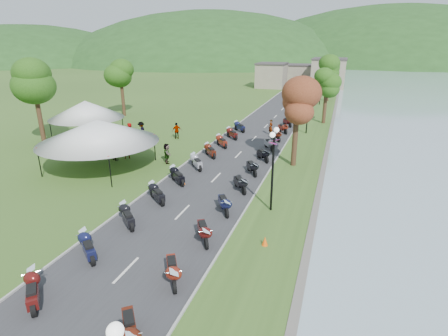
% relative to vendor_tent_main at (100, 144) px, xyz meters
% --- Properties ---
extents(road, '(7.00, 120.00, 0.02)m').
position_rel_vendor_tent_main_xyz_m(road, '(9.54, 18.90, -1.99)').
color(road, '#353538').
rests_on(road, ground).
extents(hills_backdrop, '(360.00, 120.00, 76.00)m').
position_rel_vendor_tent_main_xyz_m(hills_backdrop, '(9.54, 178.90, -2.00)').
color(hills_backdrop, '#285621').
rests_on(hills_backdrop, ground).
extents(far_building, '(18.00, 16.00, 5.00)m').
position_rel_vendor_tent_main_xyz_m(far_building, '(7.54, 63.90, 0.50)').
color(far_building, gray).
rests_on(far_building, ground).
extents(moto_row_left, '(2.60, 41.56, 1.10)m').
position_rel_vendor_tent_main_xyz_m(moto_row_left, '(7.31, -4.28, -1.45)').
color(moto_row_left, '#331411').
rests_on(moto_row_left, ground).
extents(moto_row_right, '(2.60, 46.87, 1.10)m').
position_rel_vendor_tent_main_xyz_m(moto_row_right, '(11.94, 4.31, -1.45)').
color(moto_row_right, '#331411').
rests_on(moto_row_right, ground).
extents(vendor_tent_main, '(6.28, 6.28, 4.00)m').
position_rel_vendor_tent_main_xyz_m(vendor_tent_main, '(0.00, 0.00, 0.00)').
color(vendor_tent_main, silver).
rests_on(vendor_tent_main, ground).
extents(vendor_tent_side, '(5.05, 5.05, 4.00)m').
position_rel_vendor_tent_main_xyz_m(vendor_tent_side, '(-7.08, 7.33, 0.00)').
color(vendor_tent_side, silver).
rests_on(vendor_tent_side, ground).
extents(tree_park_left, '(3.88, 3.88, 10.78)m').
position_rel_vendor_tent_main_xyz_m(tree_park_left, '(-9.56, 3.70, 3.39)').
color(tree_park_left, '#2E6218').
rests_on(tree_park_left, ground).
extents(tree_lakeside, '(2.85, 2.85, 7.93)m').
position_rel_vendor_tent_main_xyz_m(tree_lakeside, '(14.68, 5.63, 1.96)').
color(tree_lakeside, '#2E6218').
rests_on(tree_lakeside, ground).
extents(pedestrian_a, '(0.87, 0.82, 1.93)m').
position_rel_vendor_tent_main_xyz_m(pedestrian_a, '(0.54, 2.81, -2.00)').
color(pedestrian_a, slate).
rests_on(pedestrian_a, ground).
extents(pedestrian_b, '(0.91, 0.72, 1.65)m').
position_rel_vendor_tent_main_xyz_m(pedestrian_b, '(-0.26, 2.15, -2.00)').
color(pedestrian_b, slate).
rests_on(pedestrian_b, ground).
extents(pedestrian_c, '(0.81, 1.37, 1.98)m').
position_rel_vendor_tent_main_xyz_m(pedestrian_c, '(-1.36, 8.43, -2.00)').
color(pedestrian_c, slate).
rests_on(pedestrian_c, ground).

